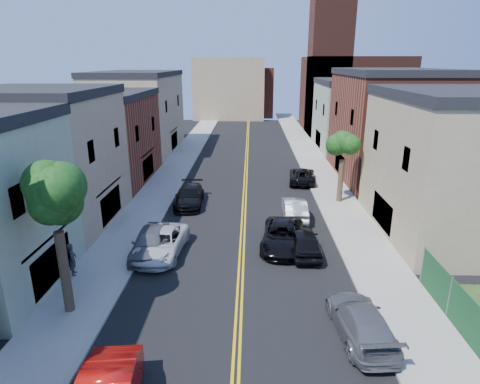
# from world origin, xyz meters

# --- Properties ---
(sidewalk_left) EXTENTS (3.20, 100.00, 0.15)m
(sidewalk_left) POSITION_xyz_m (-7.90, 40.00, 0.07)
(sidewalk_left) COLOR gray
(sidewalk_left) RESTS_ON ground
(sidewalk_right) EXTENTS (3.20, 100.00, 0.15)m
(sidewalk_right) POSITION_xyz_m (7.90, 40.00, 0.07)
(sidewalk_right) COLOR gray
(sidewalk_right) RESTS_ON ground
(curb_left) EXTENTS (0.30, 100.00, 0.15)m
(curb_left) POSITION_xyz_m (-6.15, 40.00, 0.07)
(curb_left) COLOR gray
(curb_left) RESTS_ON ground
(curb_right) EXTENTS (0.30, 100.00, 0.15)m
(curb_right) POSITION_xyz_m (6.15, 40.00, 0.07)
(curb_right) COLOR gray
(curb_right) RESTS_ON ground
(bldg_left_tan_near) EXTENTS (9.00, 10.00, 9.00)m
(bldg_left_tan_near) POSITION_xyz_m (-14.00, 25.00, 4.50)
(bldg_left_tan_near) COLOR #998466
(bldg_left_tan_near) RESTS_ON ground
(bldg_left_brick) EXTENTS (9.00, 12.00, 8.00)m
(bldg_left_brick) POSITION_xyz_m (-14.00, 36.00, 4.00)
(bldg_left_brick) COLOR brown
(bldg_left_brick) RESTS_ON ground
(bldg_left_tan_far) EXTENTS (9.00, 16.00, 9.50)m
(bldg_left_tan_far) POSITION_xyz_m (-14.00, 50.00, 4.75)
(bldg_left_tan_far) COLOR #998466
(bldg_left_tan_far) RESTS_ON ground
(bldg_right_tan) EXTENTS (9.00, 12.00, 9.00)m
(bldg_right_tan) POSITION_xyz_m (14.00, 24.00, 4.50)
(bldg_right_tan) COLOR #998466
(bldg_right_tan) RESTS_ON ground
(bldg_right_brick) EXTENTS (9.00, 14.00, 10.00)m
(bldg_right_brick) POSITION_xyz_m (14.00, 38.00, 5.00)
(bldg_right_brick) COLOR brown
(bldg_right_brick) RESTS_ON ground
(bldg_right_palegrn) EXTENTS (9.00, 12.00, 8.50)m
(bldg_right_palegrn) POSITION_xyz_m (14.00, 52.00, 4.25)
(bldg_right_palegrn) COLOR gray
(bldg_right_palegrn) RESTS_ON ground
(church) EXTENTS (16.20, 14.20, 22.60)m
(church) POSITION_xyz_m (16.33, 67.07, 7.24)
(church) COLOR #4C2319
(church) RESTS_ON ground
(backdrop_left) EXTENTS (14.00, 8.00, 12.00)m
(backdrop_left) POSITION_xyz_m (-4.00, 82.00, 6.00)
(backdrop_left) COLOR #998466
(backdrop_left) RESTS_ON ground
(backdrop_center) EXTENTS (10.00, 8.00, 10.00)m
(backdrop_center) POSITION_xyz_m (0.00, 86.00, 5.00)
(backdrop_center) COLOR brown
(backdrop_center) RESTS_ON ground
(tree_left_mid) EXTENTS (5.20, 5.20, 9.29)m
(tree_left_mid) POSITION_xyz_m (-7.88, 14.01, 6.58)
(tree_left_mid) COLOR #3E2E1F
(tree_left_mid) RESTS_ON sidewalk_left
(tree_right_far) EXTENTS (4.40, 4.40, 8.03)m
(tree_right_far) POSITION_xyz_m (7.92, 30.01, 5.76)
(tree_right_far) COLOR #3E2E1F
(tree_right_far) RESTS_ON sidewalk_right
(white_pickup) EXTENTS (2.88, 5.58, 1.50)m
(white_pickup) POSITION_xyz_m (-4.87, 20.08, 0.75)
(white_pickup) COLOR silver
(white_pickup) RESTS_ON ground
(grey_car_left) EXTENTS (2.07, 4.96, 1.68)m
(grey_car_left) POSITION_xyz_m (-5.50, 20.04, 0.84)
(grey_car_left) COLOR #55575C
(grey_car_left) RESTS_ON ground
(black_car_left) EXTENTS (2.32, 5.33, 1.53)m
(black_car_left) POSITION_xyz_m (-4.49, 29.04, 0.76)
(black_car_left) COLOR black
(black_car_left) RESTS_ON ground
(grey_car_right) EXTENTS (2.45, 5.19, 1.46)m
(grey_car_right) POSITION_xyz_m (5.23, 12.65, 0.73)
(grey_car_right) COLOR #57595F
(grey_car_right) RESTS_ON ground
(black_car_right) EXTENTS (1.88, 4.55, 1.54)m
(black_car_right) POSITION_xyz_m (3.80, 20.56, 0.77)
(black_car_right) COLOR black
(black_car_right) RESTS_ON ground
(silver_car_right) EXTENTS (1.63, 4.68, 1.54)m
(silver_car_right) POSITION_xyz_m (3.80, 26.38, 0.77)
(silver_car_right) COLOR #A4A6AB
(silver_car_right) RESTS_ON ground
(dark_car_right_far) EXTENTS (2.88, 5.35, 1.43)m
(dark_car_right_far) POSITION_xyz_m (5.50, 35.80, 0.71)
(dark_car_right_far) COLOR black
(dark_car_right_far) RESTS_ON ground
(black_suv_lane) EXTENTS (3.19, 5.76, 1.53)m
(black_suv_lane) POSITION_xyz_m (2.55, 21.34, 0.76)
(black_suv_lane) COLOR black
(black_suv_lane) RESTS_ON ground
(pedestrian_left) EXTENTS (0.62, 0.77, 1.82)m
(pedestrian_left) POSITION_xyz_m (-9.10, 17.30, 1.06)
(pedestrian_left) COLOR #2A2B32
(pedestrian_left) RESTS_ON sidewalk_left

